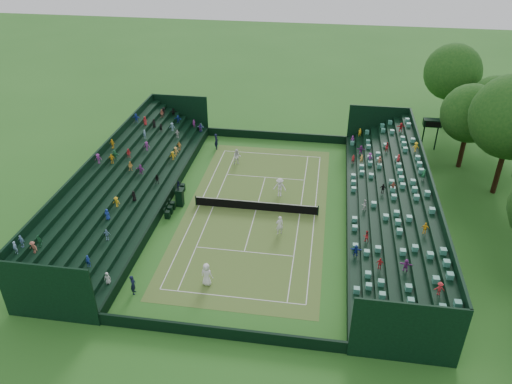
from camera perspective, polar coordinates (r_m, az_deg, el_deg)
ground at (r=46.84m, az=0.00°, el=-2.10°), size 160.00×160.00×0.00m
court_surface at (r=46.84m, az=0.00°, el=-2.09°), size 12.97×26.77×0.01m
perimeter_wall_north at (r=60.46m, az=2.30°, el=6.44°), size 17.17×0.20×1.00m
perimeter_wall_south at (r=34.46m, az=-4.17°, el=-15.74°), size 17.17×0.20×1.00m
perimeter_wall_east at (r=46.26m, az=10.46°, el=-2.41°), size 0.20×31.77×1.00m
perimeter_wall_west at (r=48.40m, az=-9.98°, el=-0.74°), size 0.20×31.77×1.00m
north_grandstand at (r=46.12m, az=15.75°, el=-1.71°), size 6.60×32.00×4.90m
south_grandstand at (r=49.29m, az=-14.71°, el=0.70°), size 6.60×32.00×4.90m
tennis_net at (r=46.56m, az=0.00°, el=-1.56°), size 11.67×0.10×1.06m
scoreboard_tower at (r=60.38m, az=19.48°, el=7.34°), size 2.00×1.00×3.70m
tree_row at (r=53.82m, az=26.02°, el=7.40°), size 10.06×37.01×11.99m
umpire_chair at (r=47.53m, az=-8.75°, el=-0.36°), size 0.84×0.84×2.65m
courtside_chairs at (r=48.24m, az=-9.22°, el=-0.93°), size 0.48×5.45×1.03m
player_near_west at (r=38.13m, az=-5.67°, el=-9.35°), size 1.06×0.82×1.93m
player_near_east at (r=43.25m, az=2.71°, el=-3.80°), size 0.78×0.66×1.82m
player_far_west at (r=54.55m, az=-2.17°, el=4.04°), size 1.01×0.88×1.77m
player_far_east at (r=48.61m, az=2.73°, el=0.55°), size 1.32×0.83×1.96m
line_judge_north at (r=58.12m, az=-4.55°, el=5.79°), size 0.64×0.79×1.88m
line_judge_south at (r=38.40m, az=-13.87°, el=-10.24°), size 0.50×0.66×1.63m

